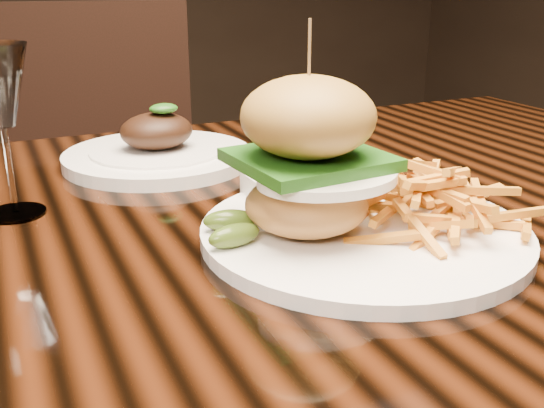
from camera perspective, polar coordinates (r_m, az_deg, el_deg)
name	(u,v)px	position (r m, az deg, el deg)	size (l,w,h in m)	color
dining_table	(230,268)	(0.78, -3.76, -5.78)	(1.60, 0.90, 0.75)	black
burger_plate	(357,188)	(0.65, 7.60, 1.46)	(0.34, 0.34, 0.22)	white
ramekin	(288,193)	(0.74, 1.41, 0.99)	(0.09, 0.09, 0.04)	white
far_dish	(158,152)	(0.95, -10.20, 4.63)	(0.27, 0.27, 0.09)	white
chair_far	(110,175)	(1.64, -14.32, 2.54)	(0.51, 0.51, 0.95)	black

